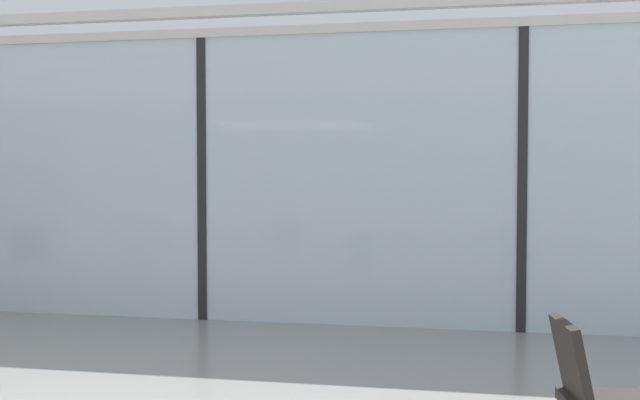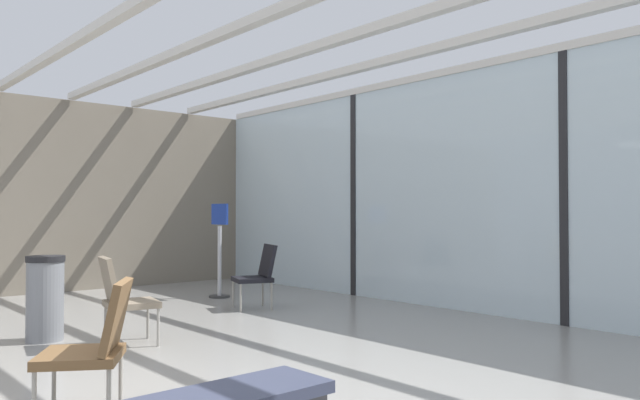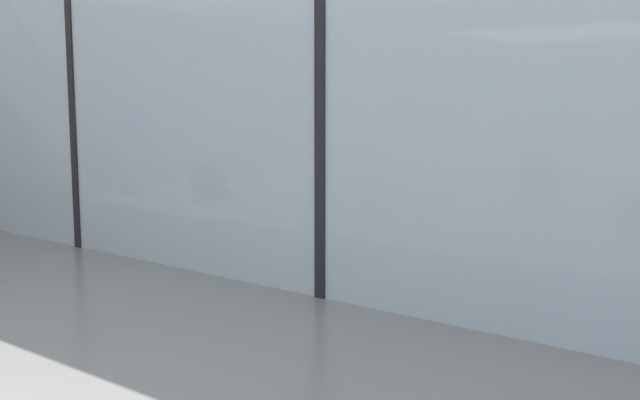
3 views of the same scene
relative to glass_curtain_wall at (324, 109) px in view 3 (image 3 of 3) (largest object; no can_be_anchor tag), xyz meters
name	(u,v)px [view 3 (image 3 of 3)]	position (x,y,z in m)	size (l,w,h in m)	color
glass_curtain_wall	(324,109)	(0.00, 0.00, 0.00)	(14.00, 0.08, 3.18)	silver
window_mullion_0	(76,105)	(-3.50, 0.00, 0.00)	(0.10, 0.12, 3.18)	black
window_mullion_1	(324,109)	(0.00, 0.00, 0.00)	(0.10, 0.12, 3.18)	black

